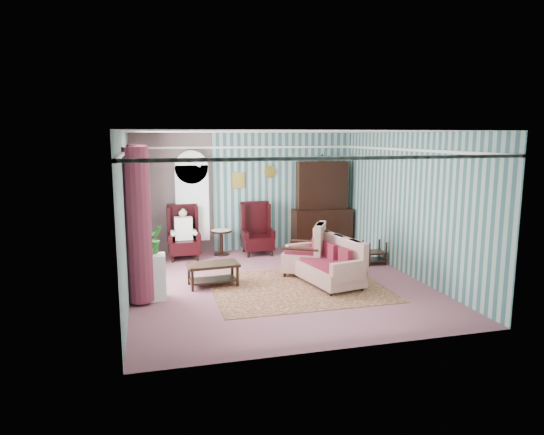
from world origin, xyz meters
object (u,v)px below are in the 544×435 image
object	(u,v)px
seated_woman	(184,234)
coffee_table	(213,275)
bookcase	(192,208)
dresser_hutch	(322,202)
plant_stand	(150,277)
nest_table	(374,252)
sofa	(324,255)
wingback_right	(257,229)
round_side_table	(221,243)
floral_armchair	(304,253)
wingback_left	(184,232)

from	to	relation	value
seated_woman	coffee_table	bearing A→B (deg)	-80.62
bookcase	coffee_table	world-z (taller)	bookcase
dresser_hutch	plant_stand	bearing A→B (deg)	-144.92
nest_table	sofa	distance (m)	1.87
dresser_hutch	wingback_right	world-z (taller)	dresser_hutch
round_side_table	coffee_table	size ratio (longest dim) A/B	0.62
round_side_table	floral_armchair	world-z (taller)	floral_armchair
nest_table	sofa	xyz separation A→B (m)	(-1.57, -0.98, 0.27)
wingback_left	seated_woman	size ratio (longest dim) A/B	1.06
coffee_table	plant_stand	bearing A→B (deg)	-156.48
bookcase	nest_table	bearing A→B (deg)	-26.92
seated_woman	round_side_table	size ratio (longest dim) A/B	1.97
bookcase	sofa	distance (m)	3.73
nest_table	coffee_table	xyz separation A→B (m)	(-3.70, -0.69, -0.05)
seated_woman	wingback_right	bearing A→B (deg)	0.00
nest_table	coffee_table	size ratio (longest dim) A/B	0.56
bookcase	plant_stand	world-z (taller)	bookcase
dresser_hutch	bookcase	bearing A→B (deg)	177.89
nest_table	sofa	bearing A→B (deg)	-148.10
wingback_left	sofa	bearing A→B (deg)	-45.31
plant_stand	floral_armchair	distance (m)	3.22
floral_armchair	coffee_table	size ratio (longest dim) A/B	0.92
seated_woman	nest_table	world-z (taller)	seated_woman
sofa	wingback_left	bearing A→B (deg)	33.42
bookcase	wingback_right	xyz separation A→B (m)	(1.50, -0.39, -0.50)
wingback_right	round_side_table	bearing A→B (deg)	169.99
nest_table	dresser_hutch	bearing A→B (deg)	107.39
nest_table	floral_armchair	bearing A→B (deg)	-168.91
wingback_left	floral_armchair	distance (m)	2.99
wingback_left	sofa	xyz separation A→B (m)	(2.50, -2.53, -0.08)
wingback_right	coffee_table	xyz separation A→B (m)	(-1.38, -2.24, -0.40)
wingback_left	nest_table	distance (m)	4.37
dresser_hutch	coffee_table	world-z (taller)	dresser_hutch
seated_woman	floral_armchair	world-z (taller)	seated_woman
dresser_hutch	round_side_table	bearing A→B (deg)	-177.36
round_side_table	coffee_table	world-z (taller)	round_side_table
wingback_right	sofa	size ratio (longest dim) A/B	0.69
nest_table	plant_stand	bearing A→B (deg)	-166.16
dresser_hutch	seated_woman	bearing A→B (deg)	-175.59
nest_table	coffee_table	distance (m)	3.76
plant_stand	nest_table	bearing A→B (deg)	13.84
coffee_table	wingback_right	bearing A→B (deg)	58.38
seated_woman	coffee_table	size ratio (longest dim) A/B	1.22
plant_stand	sofa	world-z (taller)	sofa
floral_armchair	wingback_right	bearing A→B (deg)	44.73
wingback_right	seated_woman	size ratio (longest dim) A/B	1.06
wingback_right	floral_armchair	bearing A→B (deg)	-73.83
wingback_left	seated_woman	bearing A→B (deg)	0.00
wingback_right	seated_woman	bearing A→B (deg)	180.00
floral_armchair	round_side_table	bearing A→B (deg)	62.93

